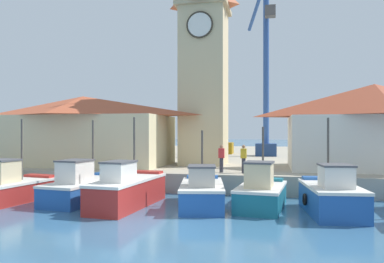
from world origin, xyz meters
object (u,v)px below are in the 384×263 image
at_px(fishing_boat_center, 128,190).
at_px(dock_worker_near_tower, 221,158).
at_px(dock_worker_along_quay, 244,158).
at_px(fishing_boat_right_inner, 261,193).
at_px(fishing_boat_mid_left, 85,187).
at_px(clock_tower, 204,62).
at_px(port_crane_far, 266,92).
at_px(port_crane_near, 223,82).
at_px(fishing_boat_left_inner, 13,187).
at_px(warehouse_left, 83,130).
at_px(fishing_boat_mid_right, 202,192).
at_px(fishing_boat_right_outer, 332,196).
at_px(warehouse_right, 375,126).

bearing_deg(fishing_boat_center, dock_worker_near_tower, 55.19).
xyz_separation_m(dock_worker_near_tower, dock_worker_along_quay, (1.28, 0.05, 0.00)).
height_order(fishing_boat_right_inner, dock_worker_near_tower, fishing_boat_right_inner).
xyz_separation_m(fishing_boat_mid_left, dock_worker_along_quay, (7.61, 4.47, 1.25)).
height_order(fishing_boat_right_inner, clock_tower, clock_tower).
bearing_deg(fishing_boat_right_inner, port_crane_far, 90.46).
bearing_deg(fishing_boat_right_inner, clock_tower, 114.79).
height_order(port_crane_near, port_crane_far, port_crane_near).
bearing_deg(fishing_boat_left_inner, dock_worker_near_tower, 28.39).
bearing_deg(dock_worker_near_tower, fishing_boat_left_inner, -151.61).
bearing_deg(port_crane_near, warehouse_left, -118.66).
xyz_separation_m(fishing_boat_left_inner, port_crane_near, (7.49, 23.64, 8.11)).
bearing_deg(port_crane_near, fishing_boat_center, -93.35).
bearing_deg(port_crane_far, fishing_boat_right_inner, -89.54).
xyz_separation_m(fishing_boat_mid_right, fishing_boat_right_outer, (5.65, -0.37, 0.08)).
bearing_deg(fishing_boat_mid_left, port_crane_far, 66.91).
distance_m(fishing_boat_right_outer, port_crane_near, 25.81).
xyz_separation_m(fishing_boat_right_outer, port_crane_far, (-3.11, 20.64, 6.61)).
xyz_separation_m(warehouse_left, port_crane_far, (12.81, 12.46, 3.75)).
bearing_deg(fishing_boat_right_outer, dock_worker_near_tower, 137.27).
bearing_deg(dock_worker_near_tower, fishing_boat_mid_right, -93.64).
relative_size(warehouse_right, port_crane_far, 0.62).
distance_m(fishing_boat_left_inner, dock_worker_near_tower, 11.19).
height_order(port_crane_near, dock_worker_near_tower, port_crane_near).
distance_m(fishing_boat_left_inner, dock_worker_along_quay, 12.35).
xyz_separation_m(fishing_boat_right_outer, clock_tower, (-7.33, 10.10, 7.77)).
bearing_deg(dock_worker_along_quay, warehouse_left, 164.99).
distance_m(fishing_boat_left_inner, warehouse_right, 21.39).
distance_m(fishing_boat_right_outer, dock_worker_near_tower, 7.39).
distance_m(warehouse_left, warehouse_right, 19.81).
distance_m(fishing_boat_right_outer, dock_worker_along_quay, 6.56).
bearing_deg(fishing_boat_center, fishing_boat_mid_left, 161.69).
height_order(warehouse_right, dock_worker_near_tower, warehouse_right).
relative_size(fishing_boat_left_inner, fishing_boat_mid_left, 0.83).
distance_m(fishing_boat_mid_right, port_crane_near, 24.41).
height_order(fishing_boat_right_outer, port_crane_far, port_crane_far).
relative_size(port_crane_near, dock_worker_along_quay, 12.12).
relative_size(clock_tower, port_crane_near, 0.80).
bearing_deg(fishing_boat_center, port_crane_far, 74.24).
bearing_deg(fishing_boat_mid_left, dock_worker_along_quay, 30.42).
bearing_deg(fishing_boat_right_outer, port_crane_near, 108.17).
bearing_deg(port_crane_far, warehouse_left, -135.77).
bearing_deg(fishing_boat_right_outer, warehouse_left, 152.82).
distance_m(warehouse_left, dock_worker_near_tower, 11.17).
bearing_deg(port_crane_near, clock_tower, -88.61).
distance_m(fishing_boat_mid_left, warehouse_left, 9.21).
bearing_deg(fishing_boat_mid_left, fishing_boat_center, -18.31).
bearing_deg(dock_worker_near_tower, fishing_boat_center, -124.81).
bearing_deg(warehouse_left, fishing_boat_center, -51.05).
height_order(fishing_boat_right_outer, dock_worker_along_quay, fishing_boat_right_outer).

